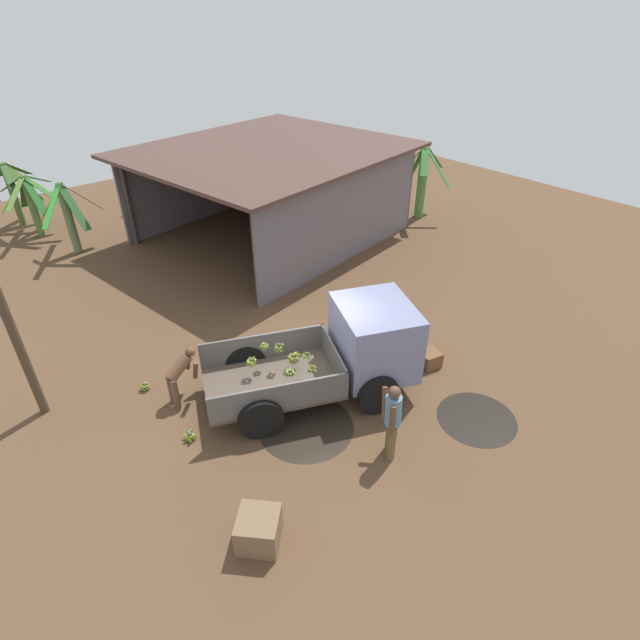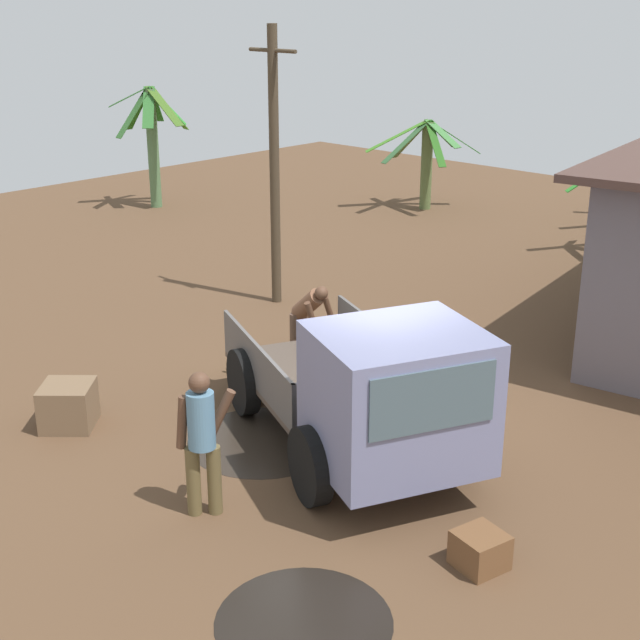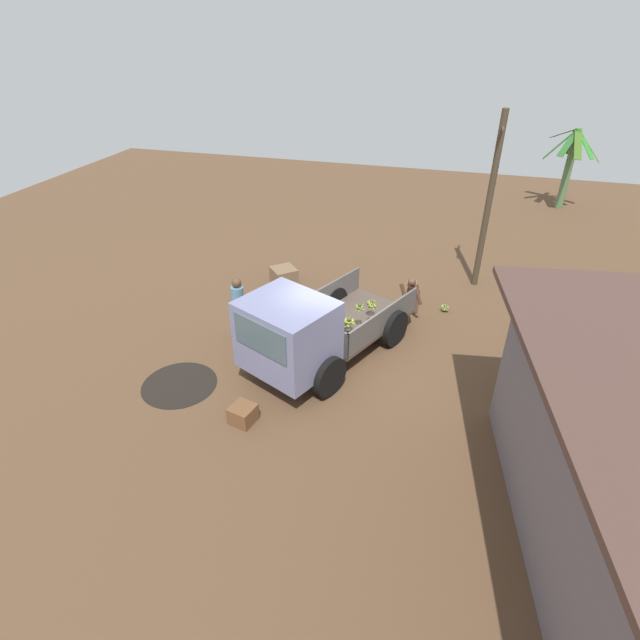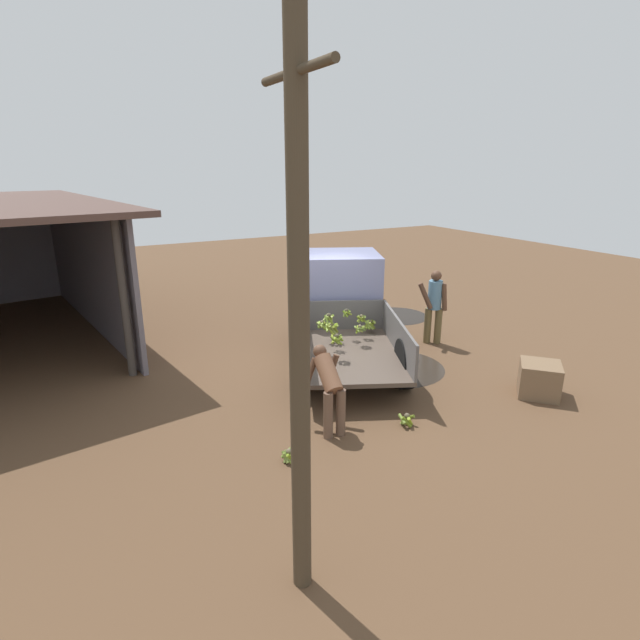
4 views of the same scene
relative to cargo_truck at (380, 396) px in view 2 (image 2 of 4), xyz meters
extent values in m
plane|color=brown|center=(-0.84, 0.85, -1.09)|extent=(36.00, 36.00, 0.00)
cylinder|color=black|center=(1.21, -2.53, -1.09)|extent=(1.69, 1.69, 0.01)
cylinder|color=#2D251D|center=(-1.70, -0.32, -1.09)|extent=(2.01, 2.01, 0.01)
cube|color=brown|center=(-1.74, 0.79, -0.58)|extent=(3.40, 2.90, 0.08)
cube|color=#5A5655|center=(-1.36, 1.62, -0.22)|extent=(2.64, 1.24, 0.64)
cube|color=#5A5655|center=(-2.12, -0.03, -0.22)|extent=(2.64, 1.24, 0.64)
cube|color=#5A5655|center=(-0.45, 0.21, -0.22)|extent=(0.82, 1.72, 0.64)
cube|color=#787CA5|center=(0.40, -0.18, 0.17)|extent=(2.20, 2.33, 1.58)
cube|color=#4C606B|center=(1.13, -0.52, 0.48)|extent=(0.64, 1.35, 0.70)
cylinder|color=black|center=(0.59, 0.80, -0.62)|extent=(0.94, 0.59, 0.94)
cylinder|color=black|center=(-0.22, -0.97, -0.62)|extent=(0.94, 0.59, 0.94)
cylinder|color=black|center=(-1.73, 1.85, -0.62)|extent=(0.94, 0.59, 0.94)
cylinder|color=black|center=(-2.54, 0.09, -0.62)|extent=(0.94, 0.59, 0.94)
sphere|color=#4B4431|center=(-1.95, 1.21, -0.08)|extent=(0.09, 0.09, 0.09)
cylinder|color=#95A734|center=(-1.89, 1.23, -0.15)|extent=(0.10, 0.17, 0.17)
cylinder|color=olive|center=(-1.92, 1.28, -0.13)|extent=(0.19, 0.11, 0.12)
cylinder|color=olive|center=(-1.99, 1.27, -0.14)|extent=(0.18, 0.13, 0.14)
cylinder|color=#91B132|center=(-2.01, 1.21, -0.15)|extent=(0.05, 0.17, 0.17)
cylinder|color=olive|center=(-2.01, 1.16, -0.13)|extent=(0.15, 0.17, 0.13)
cylinder|color=#91A23B|center=(-1.95, 1.15, -0.15)|extent=(0.16, 0.04, 0.17)
cylinder|color=#5C7424|center=(-1.88, 1.17, -0.13)|extent=(0.13, 0.18, 0.13)
sphere|color=#423C2B|center=(-1.03, 0.45, 0.06)|extent=(0.07, 0.07, 0.07)
cylinder|color=olive|center=(-0.99, 0.43, -0.01)|extent=(0.08, 0.13, 0.15)
cylinder|color=olive|center=(-1.00, 0.48, -0.01)|extent=(0.11, 0.11, 0.15)
cylinder|color=olive|center=(-1.05, 0.49, 0.00)|extent=(0.14, 0.09, 0.14)
cylinder|color=olive|center=(-1.09, 0.43, 0.01)|extent=(0.06, 0.16, 0.11)
cylinder|color=olive|center=(-1.04, 0.40, 0.00)|extent=(0.14, 0.07, 0.14)
sphere|color=brown|center=(-0.96, -0.19, -0.28)|extent=(0.07, 0.07, 0.07)
cylinder|color=#91AC47|center=(-1.01, -0.14, -0.36)|extent=(0.15, 0.16, 0.18)
cylinder|color=olive|center=(-1.02, -0.19, -0.36)|extent=(0.07, 0.18, 0.18)
cylinder|color=olive|center=(-1.00, -0.26, -0.33)|extent=(0.20, 0.13, 0.13)
cylinder|color=#93B137|center=(-0.94, -0.24, -0.36)|extent=(0.17, 0.10, 0.19)
cylinder|color=olive|center=(-0.89, -0.20, -0.35)|extent=(0.09, 0.20, 0.15)
cylinder|color=#95B135|center=(-0.92, -0.15, -0.36)|extent=(0.14, 0.16, 0.18)
cylinder|color=#87AC39|center=(-0.96, -0.12, -0.35)|extent=(0.18, 0.05, 0.17)
sphere|color=brown|center=(-1.13, 0.15, -0.07)|extent=(0.07, 0.07, 0.07)
cylinder|color=olive|center=(-1.18, 0.18, -0.12)|extent=(0.11, 0.15, 0.13)
cylinder|color=olive|center=(-1.18, 0.13, -0.13)|extent=(0.10, 0.15, 0.14)
cylinder|color=olive|center=(-1.16, 0.09, -0.12)|extent=(0.16, 0.10, 0.11)
cylinder|color=olive|center=(-1.11, 0.10, -0.13)|extent=(0.15, 0.09, 0.14)
cylinder|color=olive|center=(-1.08, 0.14, -0.14)|extent=(0.07, 0.13, 0.16)
cylinder|color=olive|center=(-1.08, 0.17, -0.14)|extent=(0.07, 0.14, 0.15)
cylinder|color=olive|center=(-1.10, 0.20, -0.14)|extent=(0.14, 0.09, 0.15)
cylinder|color=olive|center=(-1.16, 0.21, -0.12)|extent=(0.16, 0.10, 0.12)
sphere|color=brown|center=(-1.10, 0.83, -0.16)|extent=(0.08, 0.08, 0.08)
cylinder|color=olive|center=(-1.17, 0.78, -0.25)|extent=(0.16, 0.20, 0.20)
cylinder|color=olive|center=(-1.09, 0.76, -0.25)|extent=(0.21, 0.08, 0.21)
cylinder|color=#88AC23|center=(-1.03, 0.78, -0.23)|extent=(0.18, 0.21, 0.18)
cylinder|color=olive|center=(-1.01, 0.87, -0.21)|extent=(0.14, 0.24, 0.13)
cylinder|color=#85A637|center=(-1.06, 0.92, -0.22)|extent=(0.24, 0.15, 0.14)
cylinder|color=#97AA32|center=(-1.14, 0.89, -0.26)|extent=(0.19, 0.15, 0.22)
cylinder|color=olive|center=(-1.17, 0.84, -0.26)|extent=(0.08, 0.19, 0.22)
sphere|color=brown|center=(-1.50, 0.43, -0.14)|extent=(0.08, 0.08, 0.08)
cylinder|color=#8CAC24|center=(-1.46, 0.46, -0.21)|extent=(0.13, 0.13, 0.15)
cylinder|color=#8BAF45|center=(-1.51, 0.50, -0.19)|extent=(0.17, 0.05, 0.10)
cylinder|color=olive|center=(-1.55, 0.47, -0.19)|extent=(0.14, 0.15, 0.11)
cylinder|color=olive|center=(-1.57, 0.43, -0.18)|extent=(0.04, 0.17, 0.10)
cylinder|color=olive|center=(-1.55, 0.38, -0.19)|extent=(0.15, 0.14, 0.11)
cylinder|color=olive|center=(-1.49, 0.36, -0.19)|extent=(0.17, 0.06, 0.10)
cylinder|color=olive|center=(-1.46, 0.38, -0.19)|extent=(0.15, 0.14, 0.11)
cylinder|color=#85B02A|center=(-1.46, 0.43, -0.22)|extent=(0.04, 0.13, 0.16)
sphere|color=brown|center=(-1.54, 1.30, 0.08)|extent=(0.07, 0.07, 0.07)
cylinder|color=olive|center=(-1.58, 1.31, 0.02)|extent=(0.09, 0.13, 0.14)
cylinder|color=olive|center=(-1.58, 1.28, 0.02)|extent=(0.09, 0.13, 0.14)
cylinder|color=olive|center=(-1.56, 1.24, 0.05)|extent=(0.15, 0.09, 0.09)
cylinder|color=olive|center=(-1.52, 1.26, 0.02)|extent=(0.12, 0.10, 0.14)
cylinder|color=#96AA3F|center=(-1.49, 1.30, 0.03)|extent=(0.04, 0.14, 0.12)
cylinder|color=#84AA34|center=(-1.51, 1.34, 0.03)|extent=(0.14, 0.11, 0.12)
cylinder|color=#91A53F|center=(-1.56, 1.35, 0.05)|extent=(0.15, 0.09, 0.09)
sphere|color=#423C2B|center=(-1.35, 1.03, 0.13)|extent=(0.09, 0.09, 0.09)
cylinder|color=olive|center=(-1.28, 1.07, 0.07)|extent=(0.12, 0.18, 0.13)
cylinder|color=olive|center=(-1.35, 1.09, 0.05)|extent=(0.16, 0.06, 0.17)
cylinder|color=olive|center=(-1.39, 1.04, 0.04)|extent=(0.06, 0.15, 0.18)
cylinder|color=#9AA94A|center=(-1.37, 0.99, 0.05)|extent=(0.15, 0.11, 0.18)
cylinder|color=olive|center=(-1.30, 0.99, 0.06)|extent=(0.15, 0.15, 0.16)
cylinder|color=#3F3833|center=(0.46, 4.46, 0.45)|extent=(0.16, 0.16, 3.08)
cylinder|color=#453828|center=(-5.71, 3.78, 1.45)|extent=(0.18, 0.18, 5.08)
cylinder|color=#453828|center=(-5.71, 3.78, 3.54)|extent=(1.15, 0.07, 0.07)
cylinder|color=#576838|center=(-8.45, 12.09, 0.09)|extent=(0.31, 0.31, 2.36)
cube|color=#3F7A3C|center=(-7.92, 12.05, 1.01)|extent=(1.08, 0.35, 0.64)
cube|color=#26781F|center=(-7.99, 12.65, 0.86)|extent=(1.11, 1.28, 0.93)
cube|color=#345F2B|center=(-8.50, 12.83, 0.86)|extent=(0.37, 1.51, 0.93)
cube|color=#537C38|center=(-8.74, 12.43, 0.87)|extent=(0.75, 0.84, 0.91)
cube|color=#5C783B|center=(-9.09, 12.17, 0.73)|extent=(1.33, 0.41, 1.19)
cube|color=#418422|center=(-9.02, 11.48, 0.90)|extent=(1.36, 1.42, 0.85)
cube|color=#305A31|center=(-8.59, 11.33, 0.82)|extent=(0.46, 1.57, 1.02)
cube|color=#275C19|center=(-7.92, 11.72, 0.80)|extent=(1.19, 0.91, 1.05)
cylinder|color=#647E53|center=(-2.37, 11.49, 0.11)|extent=(0.29, 0.29, 2.41)
cube|color=#4F7C2C|center=(-2.79, 11.71, 0.70)|extent=(0.96, 0.65, 1.35)
cube|color=#308B2A|center=(-2.87, 10.98, 0.86)|extent=(1.16, 1.17, 1.03)
cube|color=#2D5D2C|center=(-2.25, 10.97, 0.68)|extent=(0.50, 1.12, 1.39)
cube|color=#4E8631|center=(-3.40, 13.95, 0.57)|extent=(1.04, 0.35, 1.20)
cube|color=#537831|center=(-3.39, 13.35, 0.77)|extent=(1.12, 1.21, 0.81)
cylinder|color=#54774B|center=(-14.01, 7.14, 0.51)|extent=(0.30, 0.30, 3.21)
cube|color=#3E631F|center=(-13.41, 7.15, 1.70)|extent=(1.23, 0.31, 0.95)
cube|color=#2D882A|center=(-13.69, 7.47, 1.66)|extent=(0.82, 0.84, 1.02)
cube|color=#438020|center=(-13.92, 7.65, 1.56)|extent=(0.45, 1.09, 1.22)
cube|color=#2A7927|center=(-14.31, 7.51, 1.65)|extent=(0.76, 0.88, 1.04)
cube|color=#276E1B|center=(-14.59, 7.17, 1.55)|extent=(1.17, 0.26, 1.25)
cube|color=#295724|center=(-14.36, 6.72, 1.91)|extent=(0.91, 1.02, 0.53)
cube|color=#2F5E2A|center=(-14.04, 6.61, 1.54)|extent=(0.30, 1.08, 1.27)
cube|color=#306C2D|center=(-13.72, 6.87, 1.67)|extent=(0.79, 0.77, 1.01)
cylinder|color=brown|center=(-0.99, -2.04, -0.67)|extent=(0.23, 0.23, 0.83)
cylinder|color=brown|center=(-0.84, -1.87, -0.67)|extent=(0.23, 0.23, 0.83)
cylinder|color=#5A86A4|center=(-0.92, -1.95, 0.07)|extent=(0.45, 0.45, 0.66)
sphere|color=brown|center=(-0.93, -1.94, 0.51)|extent=(0.24, 0.24, 0.24)
cylinder|color=brown|center=(-1.09, -2.08, 0.04)|extent=(0.19, 0.20, 0.62)
cylinder|color=brown|center=(-0.89, -1.70, 0.06)|extent=(0.32, 0.34, 0.60)
cylinder|color=brown|center=(-3.43, 2.22, -0.71)|extent=(0.15, 0.15, 0.75)
cylinder|color=brown|center=(-3.45, 2.00, -0.71)|extent=(0.15, 0.15, 0.75)
cylinder|color=brown|center=(-3.22, 2.10, -0.15)|extent=(0.64, 0.31, 0.59)
sphere|color=brown|center=(-2.92, 2.08, 0.12)|extent=(0.21, 0.21, 0.21)
cylinder|color=brown|center=(-2.92, 2.27, -0.24)|extent=(0.11, 0.30, 0.55)
cylinder|color=brown|center=(-2.95, 1.89, -0.25)|extent=(0.11, 0.29, 0.56)
sphere|color=brown|center=(-3.75, 3.01, -0.93)|extent=(0.09, 0.09, 0.09)
cylinder|color=olive|center=(-3.69, 2.96, -0.97)|extent=(0.16, 0.16, 0.11)
cylinder|color=olive|center=(-3.68, 3.03, -0.98)|extent=(0.07, 0.18, 0.13)
cylinder|color=#819C45|center=(-3.72, 3.05, -1.00)|extent=(0.14, 0.12, 0.17)
cylinder|color=olive|center=(-3.75, 3.07, -0.99)|extent=(0.17, 0.06, 0.15)
cylinder|color=olive|center=(-3.78, 3.05, -1.00)|extent=(0.14, 0.14, 0.17)
cylinder|color=olive|center=(-3.80, 3.01, -1.00)|extent=(0.06, 0.16, 0.16)
cylinder|color=olive|center=(-3.79, 2.96, -0.98)|extent=(0.16, 0.15, 0.13)
cylinder|color=#879B44|center=(-3.74, 2.94, -0.97)|extent=(0.18, 0.07, 0.12)
sphere|color=brown|center=(-3.72, 0.94, -0.91)|extent=(0.09, 0.09, 0.09)
cylinder|color=#5F771B|center=(-3.76, 0.98, -0.99)|extent=(0.15, 0.17, 0.18)
cylinder|color=#8CAD27|center=(-3.77, 0.92, -0.99)|extent=(0.13, 0.17, 0.19)
cylinder|color=olive|center=(-3.69, 0.87, -0.97)|extent=(0.20, 0.12, 0.15)
cylinder|color=#8CAB3D|center=(-3.66, 0.94, -0.99)|extent=(0.07, 0.17, 0.19)
cylinder|color=olive|center=(-3.71, 1.03, -0.96)|extent=(0.21, 0.08, 0.12)
cube|color=brown|center=(-3.94, -1.83, -0.79)|extent=(0.96, 0.96, 0.60)
cube|color=brown|center=(1.91, -0.67, -0.90)|extent=(0.57, 0.57, 0.38)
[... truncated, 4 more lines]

